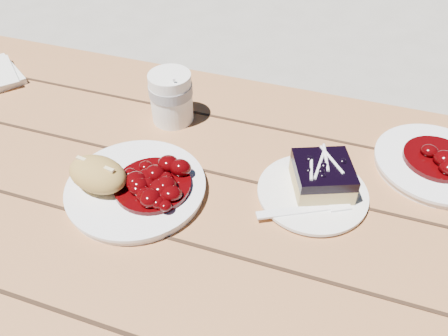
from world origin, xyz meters
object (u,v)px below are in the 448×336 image
(main_plate, at_px, (136,188))
(bread_roll, at_px, (98,174))
(picnic_table, at_px, (150,246))
(second_plate, at_px, (435,164))
(blueberry_cake, at_px, (322,176))
(dessert_plate, at_px, (312,193))
(coffee_cup, at_px, (171,98))

(main_plate, bearing_deg, bread_roll, -160.02)
(picnic_table, relative_size, second_plate, 9.52)
(blueberry_cake, distance_m, second_plate, 0.23)
(picnic_table, xyz_separation_m, dessert_plate, (0.29, 0.08, 0.17))
(main_plate, distance_m, bread_roll, 0.07)
(picnic_table, bearing_deg, main_plate, -100.88)
(main_plate, bearing_deg, picnic_table, 79.12)
(bread_roll, xyz_separation_m, blueberry_cake, (0.35, 0.12, -0.01))
(dessert_plate, bearing_deg, main_plate, -163.11)
(bread_roll, xyz_separation_m, dessert_plate, (0.34, 0.11, -0.04))
(dessert_plate, distance_m, blueberry_cake, 0.04)
(picnic_table, height_order, blueberry_cake, blueberry_cake)
(picnic_table, distance_m, coffee_cup, 0.30)
(main_plate, bearing_deg, coffee_cup, 96.33)
(coffee_cup, bearing_deg, dessert_plate, -21.96)
(dessert_plate, height_order, coffee_cup, coffee_cup)
(coffee_cup, bearing_deg, picnic_table, -83.18)
(main_plate, relative_size, bread_roll, 2.20)
(second_plate, bearing_deg, picnic_table, -155.41)
(bread_roll, bearing_deg, picnic_table, 24.75)
(bread_roll, bearing_deg, dessert_plate, 17.39)
(main_plate, height_order, blueberry_cake, blueberry_cake)
(picnic_table, bearing_deg, bread_roll, -155.25)
(main_plate, distance_m, coffee_cup, 0.22)
(picnic_table, xyz_separation_m, bread_roll, (-0.06, -0.03, 0.20))
(dessert_plate, height_order, second_plate, second_plate)
(second_plate, bearing_deg, coffee_cup, -178.30)
(bread_roll, relative_size, dessert_plate, 0.58)
(bread_roll, distance_m, blueberry_cake, 0.37)
(bread_roll, xyz_separation_m, second_plate, (0.54, 0.25, -0.04))
(picnic_table, relative_size, main_plate, 8.65)
(picnic_table, bearing_deg, dessert_plate, 15.86)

